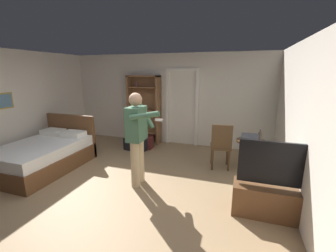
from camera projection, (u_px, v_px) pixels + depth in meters
ground_plane at (113, 191)px, 3.90m from camera, size 6.53×6.53×0.00m
wall_back at (168, 99)px, 6.39m from camera, size 5.97×0.12×2.53m
wall_right at (318, 137)px, 2.71m from camera, size 0.12×6.18×2.53m
doorway_frame at (182, 102)px, 6.19m from camera, size 0.93×0.08×2.13m
bed at (45, 154)px, 4.81m from camera, size 1.34×1.93×1.02m
bookshelf at (145, 107)px, 6.43m from camera, size 0.94×0.32×1.93m
tv_flatscreen at (275, 196)px, 3.17m from camera, size 1.15×0.40×1.13m
side_table at (250, 152)px, 4.50m from camera, size 0.58×0.58×0.70m
laptop at (250, 139)px, 4.41m from camera, size 0.35×0.35×0.16m
bottle_on_table at (260, 137)px, 4.30m from camera, size 0.06×0.06×0.27m
wooden_chair at (221, 144)px, 4.70m from camera, size 0.48×0.48×0.99m
person_blue_shirt at (137, 133)px, 3.95m from camera, size 0.71×0.55×1.69m
suitcase_dark at (143, 142)px, 6.10m from camera, size 0.57×0.34×0.33m
suitcase_small at (135, 144)px, 5.92m from camera, size 0.63×0.40×0.32m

